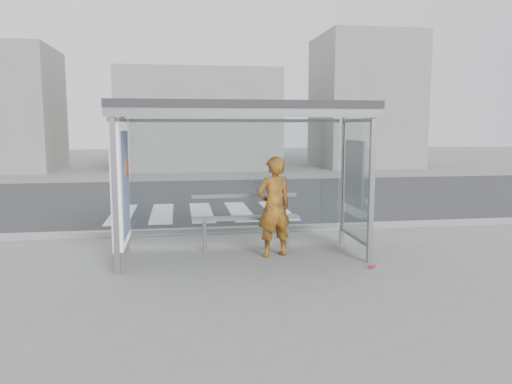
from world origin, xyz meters
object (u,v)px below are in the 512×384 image
bus_shelter (220,141)px  bench (246,218)px  person (274,207)px  soda_can (372,266)px

bus_shelter → bench: bearing=41.3°
person → soda_can: person is taller
person → soda_can: size_ratio=13.50×
person → bus_shelter: bearing=-21.6°
person → bench: bearing=-68.0°
bench → soda_can: size_ratio=15.10×
bench → soda_can: bearing=-39.5°
bus_shelter → soda_can: bearing=-24.6°
soda_can → bus_shelter: bearing=155.4°
person → soda_can: 1.88m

